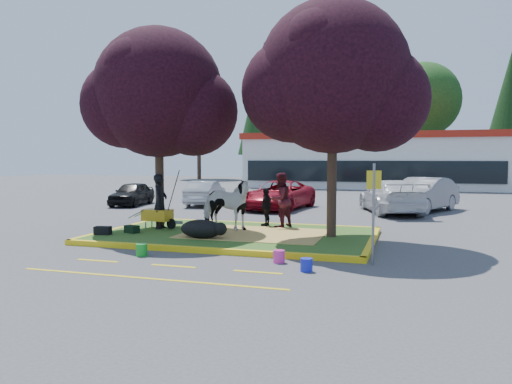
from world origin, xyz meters
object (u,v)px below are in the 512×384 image
(cow, at_px, (225,204))
(bucket_green, at_px, (142,250))
(calf, at_px, (201,229))
(bucket_pink, at_px, (279,256))
(sign_post, at_px, (374,203))
(handler, at_px, (160,201))
(bucket_blue, at_px, (306,265))
(car_black, at_px, (132,194))
(car_silver, at_px, (205,193))
(wheelbarrow, at_px, (158,215))

(cow, distance_m, bucket_green, 3.99)
(calf, height_order, bucket_pink, calf)
(sign_post, relative_size, bucket_green, 7.58)
(bucket_green, bearing_deg, sign_post, 6.60)
(bucket_green, height_order, bucket_pink, bucket_green)
(calf, distance_m, bucket_pink, 3.36)
(handler, height_order, sign_post, sign_post)
(sign_post, relative_size, bucket_pink, 7.87)
(bucket_blue, bearing_deg, car_black, 133.98)
(car_black, xyz_separation_m, car_silver, (3.55, 1.23, 0.03))
(wheelbarrow, distance_m, car_silver, 9.48)
(cow, distance_m, calf, 1.80)
(car_black, bearing_deg, car_silver, 10.11)
(cow, xyz_separation_m, bucket_green, (-0.78, -3.82, -0.82))
(cow, height_order, bucket_green, cow)
(calf, height_order, handler, handler)
(bucket_green, height_order, bucket_blue, bucket_green)
(cow, xyz_separation_m, sign_post, (4.82, -3.18, 0.46))
(cow, height_order, handler, handler)
(bucket_green, relative_size, car_silver, 0.08)
(wheelbarrow, relative_size, sign_post, 0.71)
(cow, relative_size, bucket_blue, 6.76)
(sign_post, bearing_deg, cow, 136.26)
(cow, relative_size, calf, 1.55)
(car_silver, bearing_deg, sign_post, 118.99)
(calf, bearing_deg, wheelbarrow, 141.57)
(car_black, bearing_deg, sign_post, -49.25)
(sign_post, distance_m, bucket_pink, 2.50)
(bucket_pink, height_order, car_black, car_black)
(bucket_pink, xyz_separation_m, car_black, (-10.76, 11.28, 0.45))
(car_silver, bearing_deg, wheelbarrow, 95.12)
(cow, distance_m, car_silver, 10.01)
(calf, bearing_deg, bucket_green, -113.35)
(calf, distance_m, handler, 2.60)
(wheelbarrow, distance_m, bucket_blue, 7.02)
(bucket_pink, bearing_deg, handler, 145.76)
(handler, bearing_deg, sign_post, -120.24)
(wheelbarrow, xyz_separation_m, bucket_blue, (5.76, -4.00, -0.43))
(handler, bearing_deg, bucket_pink, -131.86)
(wheelbarrow, bearing_deg, bucket_pink, -27.15)
(bucket_blue, xyz_separation_m, car_black, (-11.55, 11.97, 0.46))
(bucket_pink, distance_m, bucket_blue, 1.05)
(bucket_green, relative_size, bucket_blue, 1.07)
(handler, height_order, car_black, handler)
(bucket_green, bearing_deg, handler, 111.07)
(cow, bearing_deg, car_silver, 38.59)
(handler, relative_size, car_silver, 0.47)
(car_black, bearing_deg, cow, -52.77)
(cow, xyz_separation_m, wheelbarrow, (-2.26, -0.27, -0.39))
(sign_post, height_order, bucket_blue, sign_post)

